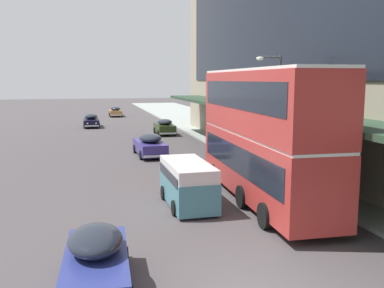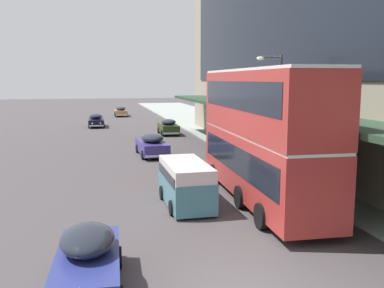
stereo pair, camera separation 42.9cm
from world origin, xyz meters
name	(u,v)px [view 2 (the right image)]	position (x,y,z in m)	size (l,w,h in m)	color
transit_bus_kerbside_front	(261,131)	(3.66, 7.98, 3.25)	(2.97, 11.59, 6.04)	#AB2F2B
sedan_oncoming_front	(88,260)	(-3.92, 1.11, 0.81)	(1.92, 4.30, 1.66)	navy
sedan_second_mid	(152,145)	(0.36, 21.00, 0.82)	(2.11, 4.98, 1.67)	navy
sedan_oncoming_rear	(96,120)	(-3.63, 41.80, 0.77)	(1.89, 4.52, 1.58)	black
sedan_trailing_near	(121,111)	(0.11, 56.25, 0.75)	(1.91, 4.84, 1.51)	#A1703E
sedan_far_back	(168,127)	(3.57, 32.86, 0.79)	(1.85, 4.30, 1.60)	#273517
vw_van	(185,181)	(0.20, 8.18, 1.10)	(1.94, 4.57, 1.96)	teal
pedestrian_at_kerb	(311,165)	(7.19, 9.83, 1.18)	(0.44, 0.49, 1.86)	#223536
street_lamp	(277,107)	(6.19, 12.06, 4.08)	(1.50, 0.28, 6.73)	#4C4C51
fire_hydrant	(256,158)	(6.49, 15.86, 0.49)	(0.20, 0.40, 0.70)	red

